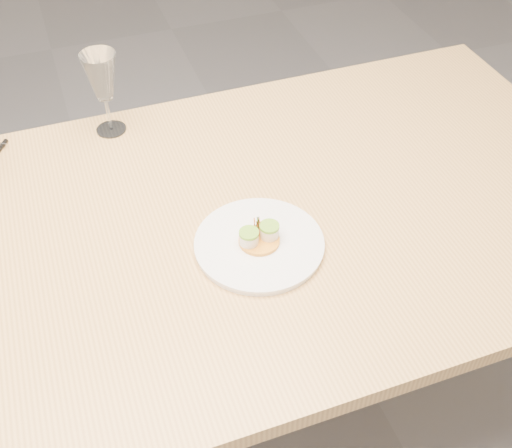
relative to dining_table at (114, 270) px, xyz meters
name	(u,v)px	position (x,y,z in m)	size (l,w,h in m)	color
ground	(150,425)	(0.00, 0.00, -0.68)	(7.00, 7.00, 0.00)	slate
dining_table	(114,270)	(0.00, 0.00, 0.00)	(2.40, 1.00, 0.75)	#DDA960
dinner_plate	(259,243)	(0.30, -0.10, 0.08)	(0.28, 0.28, 0.07)	white
wine_glass_3	(102,78)	(0.09, 0.42, 0.22)	(0.09, 0.09, 0.22)	white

